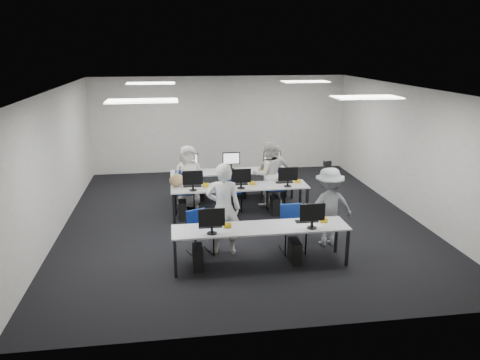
{
  "coord_description": "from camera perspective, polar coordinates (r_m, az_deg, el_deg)",
  "views": [
    {
      "loc": [
        -1.52,
        -10.15,
        3.87
      ],
      "look_at": [
        -0.06,
        -0.22,
        1.0
      ],
      "focal_mm": 35.0,
      "sensor_mm": 36.0,
      "label": 1
    }
  ],
  "objects": [
    {
      "name": "desk_front",
      "position": [
        8.51,
        2.53,
        -6.06
      ],
      "size": [
        3.2,
        0.7,
        0.73
      ],
      "color": "#B4B6B9",
      "rests_on": "ground"
    },
    {
      "name": "chair_4",
      "position": [
        11.68,
        4.25,
        -1.86
      ],
      "size": [
        0.53,
        0.57,
        0.97
      ],
      "rotation": [
        0.0,
        0.0,
        -0.11
      ],
      "color": "navy",
      "rests_on": "ground"
    },
    {
      "name": "chair_2",
      "position": [
        11.44,
        -6.69,
        -2.29
      ],
      "size": [
        0.52,
        0.56,
        0.98
      ],
      "rotation": [
        0.0,
        0.0,
        -0.07
      ],
      "color": "navy",
      "rests_on": "ground"
    },
    {
      "name": "chair_1",
      "position": [
        9.26,
        6.41,
        -6.92
      ],
      "size": [
        0.45,
        0.49,
        0.91
      ],
      "rotation": [
        0.0,
        0.0,
        0.02
      ],
      "color": "navy",
      "rests_on": "ground"
    },
    {
      "name": "chair_7",
      "position": [
        11.98,
        3.87,
        -1.59
      ],
      "size": [
        0.47,
        0.5,
        0.84
      ],
      "rotation": [
        0.0,
        0.0,
        0.13
      ],
      "color": "navy",
      "rests_on": "ground"
    },
    {
      "name": "chair_5",
      "position": [
        11.8,
        -6.17,
        -1.78
      ],
      "size": [
        0.47,
        0.51,
        0.93
      ],
      "rotation": [
        0.0,
        0.0,
        0.04
      ],
      "color": "navy",
      "rests_on": "ground"
    },
    {
      "name": "equipment_front",
      "position": [
        8.59,
        1.26,
        -8.17
      ],
      "size": [
        2.51,
        0.41,
        1.19
      ],
      "color": "#0C3B9F",
      "rests_on": "desk_front"
    },
    {
      "name": "equipment_back",
      "position": [
        12.4,
        -0.09,
        -0.5
      ],
      "size": [
        2.91,
        0.41,
        1.19
      ],
      "color": "white",
      "rests_on": "desk_back"
    },
    {
      "name": "desk_mid",
      "position": [
        10.93,
        -0.02,
        -1.0
      ],
      "size": [
        3.2,
        0.7,
        0.73
      ],
      "color": "#B4B6B9",
      "rests_on": "ground"
    },
    {
      "name": "student_1",
      "position": [
        11.65,
        3.39,
        0.75
      ],
      "size": [
        0.89,
        0.75,
        1.64
      ],
      "primitive_type": "imported",
      "rotation": [
        0.0,
        0.0,
        3.31
      ],
      "color": "silver",
      "rests_on": "ground"
    },
    {
      "name": "student_3",
      "position": [
        11.97,
        4.22,
        0.81
      ],
      "size": [
        0.91,
        0.45,
        1.5
      ],
      "primitive_type": "imported",
      "rotation": [
        0.0,
        0.0,
        -0.1
      ],
      "color": "silver",
      "rests_on": "ground"
    },
    {
      "name": "ceiling_panels",
      "position": [
        10.3,
        0.15,
        11.03
      ],
      "size": [
        5.2,
        4.6,
        0.02
      ],
      "color": "white",
      "rests_on": "room"
    },
    {
      "name": "dslr_camera",
      "position": [
        9.41,
        10.61,
        2.03
      ],
      "size": [
        0.15,
        0.19,
        0.1
      ],
      "primitive_type": "cube",
      "rotation": [
        0.0,
        0.0,
        3.19
      ],
      "color": "black",
      "rests_on": "photographer"
    },
    {
      "name": "chair_3",
      "position": [
        11.47,
        -1.08,
        -2.27
      ],
      "size": [
        0.49,
        0.53,
        0.89
      ],
      "rotation": [
        0.0,
        0.0,
        0.13
      ],
      "color": "navy",
      "rests_on": "ground"
    },
    {
      "name": "chair_6",
      "position": [
        11.73,
        -1.33,
        -1.87
      ],
      "size": [
        0.54,
        0.57,
        0.88
      ],
      "rotation": [
        0.0,
        0.0,
        -0.27
      ],
      "color": "navy",
      "rests_on": "ground"
    },
    {
      "name": "equipment_mid",
      "position": [
        10.99,
        -0.99,
        -2.68
      ],
      "size": [
        2.91,
        0.41,
        1.19
      ],
      "color": "white",
      "rests_on": "desk_mid"
    },
    {
      "name": "desk_back",
      "position": [
        12.27,
        -0.96,
        0.89
      ],
      "size": [
        3.2,
        0.7,
        0.73
      ],
      "color": "#B4B6B9",
      "rests_on": "ground"
    },
    {
      "name": "chair_0",
      "position": [
        9.13,
        -4.91,
        -7.36
      ],
      "size": [
        0.55,
        0.57,
        0.84
      ],
      "rotation": [
        0.0,
        0.0,
        0.37
      ],
      "color": "navy",
      "rests_on": "ground"
    },
    {
      "name": "room",
      "position": [
        10.53,
        0.14,
        2.95
      ],
      "size": [
        9.0,
        9.02,
        3.0
      ],
      "color": "black",
      "rests_on": "ground"
    },
    {
      "name": "photographer",
      "position": [
        9.48,
        10.74,
        -3.23
      ],
      "size": [
        1.06,
        0.65,
        1.6
      ],
      "primitive_type": "imported",
      "rotation": [
        0.0,
        0.0,
        3.19
      ],
      "color": "slate",
      "rests_on": "ground"
    },
    {
      "name": "student_2",
      "position": [
        11.55,
        -6.3,
        0.37
      ],
      "size": [
        0.85,
        0.63,
        1.57
      ],
      "primitive_type": "imported",
      "rotation": [
        0.0,
        0.0,
        0.19
      ],
      "color": "silver",
      "rests_on": "ground"
    },
    {
      "name": "student_0",
      "position": [
        8.91,
        -2.03,
        -3.53
      ],
      "size": [
        0.71,
        0.52,
        1.8
      ],
      "primitive_type": "imported",
      "rotation": [
        0.0,
        0.0,
        2.99
      ],
      "color": "silver",
      "rests_on": "ground"
    },
    {
      "name": "handbag",
      "position": [
        10.96,
        -7.69,
        -0.04
      ],
      "size": [
        0.4,
        0.29,
        0.3
      ],
      "primitive_type": "ellipsoid",
      "rotation": [
        0.0,
        0.0,
        0.18
      ],
      "color": "olive",
      "rests_on": "desk_mid"
    }
  ]
}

